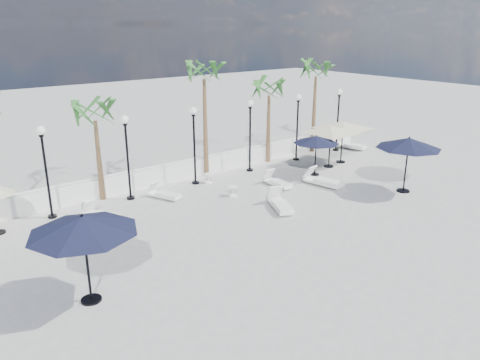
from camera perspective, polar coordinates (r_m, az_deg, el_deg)
ground at (r=18.67m, az=5.49°, el=-5.53°), size 100.00×100.00×0.00m
balustrade at (r=24.13m, az=-6.77°, el=1.23°), size 26.00×0.30×1.01m
lamppost_1 at (r=20.05m, az=-22.73°, el=2.34°), size 0.36×0.36×3.84m
lamppost_2 at (r=21.17m, az=-13.65°, el=4.07°), size 0.36×0.36×3.84m
lamppost_3 at (r=22.78m, az=-5.63°, el=5.51°), size 0.36×0.36×3.84m
lamppost_4 at (r=24.78m, az=1.24°, el=6.65°), size 0.36×0.36×3.84m
lamppost_5 at (r=27.09m, az=7.03°, el=7.54°), size 0.36×0.36×3.84m
lamppost_6 at (r=29.63m, az=11.90°, el=8.22°), size 0.36×0.36×3.84m
palm_1 at (r=21.26m, az=-17.28°, el=7.31°), size 2.60×2.60×4.70m
palm_2 at (r=23.66m, az=-4.40°, el=12.47°), size 2.60×2.60×6.10m
palm_3 at (r=26.41m, az=3.56°, el=10.57°), size 2.60×2.60×4.90m
palm_4 at (r=28.89m, az=9.24°, el=12.60°), size 2.60×2.60×5.70m
lounger_1 at (r=19.79m, az=-17.56°, el=-4.24°), size 0.81×1.81×0.65m
lounger_2 at (r=19.88m, az=-16.62°, el=-4.04°), size 1.24×1.83×0.66m
lounger_3 at (r=21.61m, az=-9.23°, el=-1.68°), size 1.15×1.76×0.63m
lounger_4 at (r=23.35m, az=10.09°, el=-0.07°), size 1.03×2.13×0.76m
lounger_5 at (r=22.98m, az=4.56°, el=-0.24°), size 0.65×1.78×0.66m
lounger_6 at (r=20.17m, az=4.90°, el=-2.88°), size 1.40×2.06×0.74m
lounger_7 at (r=30.72m, az=13.30°, el=4.19°), size 1.14×2.06×0.74m
side_table_1 at (r=21.59m, az=-0.86°, el=-1.24°), size 0.49×0.49×0.47m
side_table_2 at (r=23.44m, az=-3.86°, el=0.32°), size 0.48×0.48×0.47m
parasol_navy_left at (r=13.48m, az=-18.62°, el=-5.22°), size 3.06×3.06×2.70m
parasol_navy_mid at (r=24.54m, az=9.29°, el=4.86°), size 2.40×2.40×2.15m
parasol_navy_right at (r=22.93m, az=19.87°, el=4.22°), size 2.99×2.99×2.68m
parasol_cream_sq_a at (r=27.04m, az=12.49°, el=6.91°), size 5.17×5.17×2.54m
parasol_cream_sq_b at (r=26.02m, az=11.04°, el=6.45°), size 4.97×4.97×2.49m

